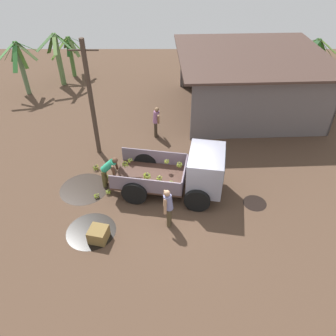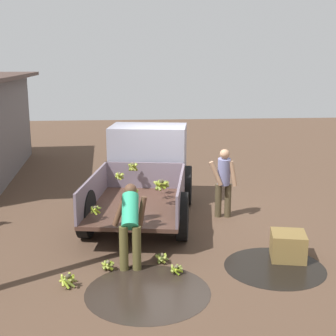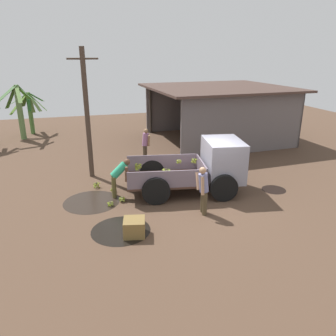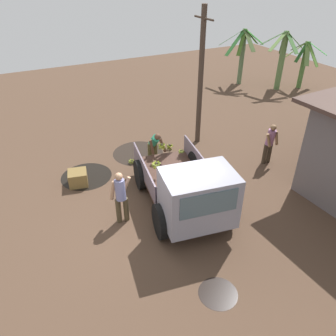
# 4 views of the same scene
# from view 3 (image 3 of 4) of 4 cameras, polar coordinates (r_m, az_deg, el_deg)

# --- Properties ---
(ground) EXTENTS (36.00, 36.00, 0.00)m
(ground) POSITION_cam_3_polar(r_m,az_deg,el_deg) (12.04, 6.14, -5.20)
(ground) COLOR #4F392A
(mud_patch_0) EXTENTS (0.91, 0.91, 0.01)m
(mud_patch_0) POSITION_cam_3_polar(r_m,az_deg,el_deg) (13.30, 17.95, -3.60)
(mud_patch_0) COLOR black
(mud_patch_0) RESTS_ON ground
(mud_patch_1) EXTENTS (1.77, 1.77, 0.01)m
(mud_patch_1) POSITION_cam_3_polar(r_m,az_deg,el_deg) (10.01, -8.21, -10.70)
(mud_patch_1) COLOR black
(mud_patch_1) RESTS_ON ground
(mud_patch_2) EXTENTS (1.99, 1.99, 0.01)m
(mud_patch_2) POSITION_cam_3_polar(r_m,az_deg,el_deg) (11.98, -13.14, -5.74)
(mud_patch_2) COLOR black
(mud_patch_2) RESTS_ON ground
(cargo_truck) EXTENTS (4.49, 2.72, 1.96)m
(cargo_truck) POSITION_cam_3_polar(r_m,az_deg,el_deg) (12.35, 7.26, 0.57)
(cargo_truck) COLOR #452C22
(cargo_truck) RESTS_ON ground
(warehouse_shed) EXTENTS (8.15, 7.51, 3.13)m
(warehouse_shed) POSITION_cam_3_polar(r_m,az_deg,el_deg) (20.07, 9.87, 11.51)
(warehouse_shed) COLOR #635B5B
(warehouse_shed) RESTS_ON ground
(utility_pole) EXTENTS (1.18, 0.20, 5.23)m
(utility_pole) POSITION_cam_3_polar(r_m,az_deg,el_deg) (13.71, -13.92, 9.14)
(utility_pole) COLOR #44342A
(utility_pole) RESTS_ON ground
(banana_palm_0) EXTENTS (2.23, 2.40, 2.81)m
(banana_palm_0) POSITION_cam_3_polar(r_m,az_deg,el_deg) (25.43, 15.34, 11.02)
(banana_palm_0) COLOR #627E45
(banana_palm_0) RESTS_ON ground
(banana_palm_1) EXTENTS (1.97, 2.33, 3.24)m
(banana_palm_1) POSITION_cam_3_polar(r_m,az_deg,el_deg) (21.62, -24.39, 9.02)
(banana_palm_1) COLOR #5D7F47
(banana_palm_1) RESTS_ON ground
(banana_palm_2) EXTENTS (2.14, 2.05, 2.64)m
(banana_palm_2) POSITION_cam_3_polar(r_m,az_deg,el_deg) (22.94, -22.88, 9.13)
(banana_palm_2) COLOR #4E793A
(banana_palm_2) RESTS_ON ground
(banana_palm_4) EXTENTS (2.17, 2.54, 2.31)m
(banana_palm_4) POSITION_cam_3_polar(r_m,az_deg,el_deg) (25.09, -1.79, 11.02)
(banana_palm_4) COLOR #778757
(banana_palm_4) RESTS_ON ground
(person_foreground_visitor) EXTENTS (0.38, 0.67, 1.61)m
(person_foreground_visitor) POSITION_cam_3_polar(r_m,az_deg,el_deg) (10.57, 6.15, -3.52)
(person_foreground_visitor) COLOR #4A3E28
(person_foreground_visitor) RESTS_ON ground
(person_worker_loading) EXTENTS (0.74, 0.64, 1.41)m
(person_worker_loading) POSITION_cam_3_polar(r_m,az_deg,el_deg) (11.97, -8.53, -1.21)
(person_worker_loading) COLOR brown
(person_worker_loading) RESTS_ON ground
(person_bystander_near_shed) EXTENTS (0.35, 0.65, 1.59)m
(person_bystander_near_shed) POSITION_cam_3_polar(r_m,az_deg,el_deg) (15.80, -3.91, 4.32)
(person_bystander_near_shed) COLOR #392D20
(person_bystander_near_shed) RESTS_ON ground
(banana_bunch_on_ground_0) EXTENTS (0.23, 0.23, 0.16)m
(banana_bunch_on_ground_0) POSITION_cam_3_polar(r_m,az_deg,el_deg) (11.51, -9.97, -6.13)
(banana_bunch_on_ground_0) COLOR brown
(banana_bunch_on_ground_0) RESTS_ON ground
(banana_bunch_on_ground_1) EXTENTS (0.24, 0.24, 0.18)m
(banana_bunch_on_ground_1) POSITION_cam_3_polar(r_m,az_deg,el_deg) (12.58, -9.50, -3.75)
(banana_bunch_on_ground_1) COLOR brown
(banana_bunch_on_ground_1) RESTS_ON ground
(banana_bunch_on_ground_2) EXTENTS (0.29, 0.29, 0.23)m
(banana_bunch_on_ground_2) POSITION_cam_3_polar(r_m,az_deg,el_deg) (13.10, -12.35, -2.84)
(banana_bunch_on_ground_2) COLOR #453E2D
(banana_bunch_on_ground_2) RESTS_ON ground
(banana_bunch_on_ground_3) EXTENTS (0.23, 0.25, 0.20)m
(banana_bunch_on_ground_3) POSITION_cam_3_polar(r_m,az_deg,el_deg) (11.73, -7.99, -5.38)
(banana_bunch_on_ground_3) COLOR brown
(banana_bunch_on_ground_3) RESTS_ON ground
(wooden_crate_0) EXTENTS (0.73, 0.73, 0.50)m
(wooden_crate_0) POSITION_cam_3_polar(r_m,az_deg,el_deg) (9.63, -5.89, -10.23)
(wooden_crate_0) COLOR brown
(wooden_crate_0) RESTS_ON ground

